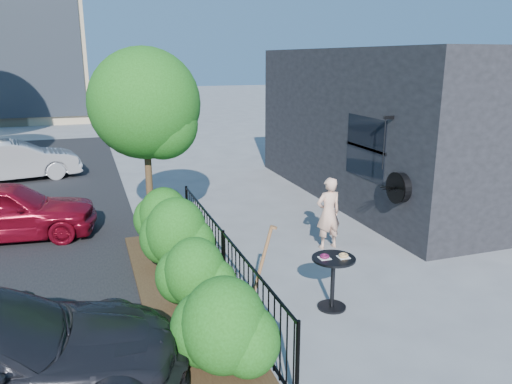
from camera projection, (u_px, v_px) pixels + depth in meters
name	position (u px, v px, depth m)	size (l,w,h in m)	color
ground	(307.00, 280.00, 8.74)	(120.00, 120.00, 0.00)	gray
shop_building	(420.00, 122.00, 14.05)	(6.22, 9.00, 4.00)	black
fence	(224.00, 262.00, 8.13)	(0.05, 6.05, 1.10)	black
planting_bed	(182.00, 297.00, 8.04)	(1.30, 6.00, 0.08)	#382616
shrubs	(186.00, 256.00, 7.99)	(1.10, 5.60, 1.24)	#1E5212
patio_tree	(149.00, 110.00, 9.83)	(2.20, 2.20, 3.94)	#3F2B19
cafe_table	(333.00, 273.00, 7.63)	(0.67, 0.67, 0.90)	black
woman	(328.00, 213.00, 10.06)	(0.54, 0.35, 1.48)	#EBB398
shovel	(258.00, 279.00, 7.27)	(0.50, 0.19, 1.48)	brown
car_red	(5.00, 211.00, 10.57)	(1.49, 3.71, 1.26)	maroon
car_silver	(15.00, 161.00, 15.69)	(1.33, 3.82, 1.26)	#B5B5BA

